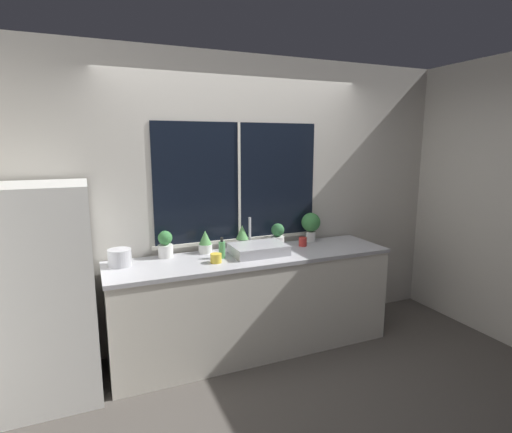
{
  "coord_description": "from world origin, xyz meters",
  "views": [
    {
      "loc": [
        -1.33,
        -2.88,
        1.9
      ],
      "look_at": [
        0.03,
        0.31,
        1.25
      ],
      "focal_mm": 28.0,
      "sensor_mm": 36.0,
      "label": 1
    }
  ],
  "objects_px": {
    "potted_plant_center": "(242,236)",
    "soap_bottle": "(222,249)",
    "sink": "(258,249)",
    "potted_plant_left": "(205,242)",
    "potted_plant_far_right": "(311,224)",
    "mug_red": "(303,242)",
    "kettle": "(120,257)",
    "mug_yellow": "(216,258)",
    "potted_plant_right": "(278,234)",
    "potted_plant_far_left": "(165,244)",
    "refrigerator": "(46,293)"
  },
  "relations": [
    {
      "from": "refrigerator",
      "to": "potted_plant_far_left",
      "type": "height_order",
      "value": "refrigerator"
    },
    {
      "from": "potted_plant_center",
      "to": "soap_bottle",
      "type": "xyz_separation_m",
      "value": [
        -0.27,
        -0.22,
        -0.05
      ]
    },
    {
      "from": "mug_red",
      "to": "kettle",
      "type": "height_order",
      "value": "kettle"
    },
    {
      "from": "refrigerator",
      "to": "potted_plant_far_right",
      "type": "xyz_separation_m",
      "value": [
        2.4,
        0.27,
        0.28
      ]
    },
    {
      "from": "potted_plant_right",
      "to": "potted_plant_far_right",
      "type": "xyz_separation_m",
      "value": [
        0.37,
        -0.0,
        0.07
      ]
    },
    {
      "from": "refrigerator",
      "to": "potted_plant_left",
      "type": "height_order",
      "value": "refrigerator"
    },
    {
      "from": "refrigerator",
      "to": "potted_plant_far_right",
      "type": "bearing_deg",
      "value": 6.42
    },
    {
      "from": "mug_red",
      "to": "potted_plant_far_left",
      "type": "bearing_deg",
      "value": 174.0
    },
    {
      "from": "potted_plant_far_left",
      "to": "potted_plant_right",
      "type": "bearing_deg",
      "value": 0.0
    },
    {
      "from": "potted_plant_left",
      "to": "mug_yellow",
      "type": "distance_m",
      "value": 0.34
    },
    {
      "from": "potted_plant_left",
      "to": "potted_plant_far_left",
      "type": "bearing_deg",
      "value": 180.0
    },
    {
      "from": "sink",
      "to": "potted_plant_right",
      "type": "distance_m",
      "value": 0.38
    },
    {
      "from": "potted_plant_far_right",
      "to": "mug_yellow",
      "type": "bearing_deg",
      "value": -163.49
    },
    {
      "from": "mug_yellow",
      "to": "kettle",
      "type": "bearing_deg",
      "value": 163.62
    },
    {
      "from": "soap_bottle",
      "to": "mug_yellow",
      "type": "bearing_deg",
      "value": -128.81
    },
    {
      "from": "kettle",
      "to": "potted_plant_left",
      "type": "bearing_deg",
      "value": 8.22
    },
    {
      "from": "potted_plant_center",
      "to": "mug_red",
      "type": "height_order",
      "value": "potted_plant_center"
    },
    {
      "from": "mug_red",
      "to": "mug_yellow",
      "type": "relative_size",
      "value": 0.91
    },
    {
      "from": "potted_plant_right",
      "to": "mug_red",
      "type": "relative_size",
      "value": 2.5
    },
    {
      "from": "sink",
      "to": "potted_plant_far_left",
      "type": "height_order",
      "value": "sink"
    },
    {
      "from": "potted_plant_left",
      "to": "potted_plant_far_right",
      "type": "bearing_deg",
      "value": -0.0
    },
    {
      "from": "potted_plant_left",
      "to": "mug_red",
      "type": "distance_m",
      "value": 0.95
    },
    {
      "from": "potted_plant_right",
      "to": "mug_red",
      "type": "bearing_deg",
      "value": -33.66
    },
    {
      "from": "refrigerator",
      "to": "potted_plant_left",
      "type": "xyz_separation_m",
      "value": [
        1.29,
        0.27,
        0.2
      ]
    },
    {
      "from": "potted_plant_center",
      "to": "potted_plant_right",
      "type": "xyz_separation_m",
      "value": [
        0.37,
        0.0,
        -0.02
      ]
    },
    {
      "from": "refrigerator",
      "to": "potted_plant_far_right",
      "type": "distance_m",
      "value": 2.43
    },
    {
      "from": "potted_plant_far_left",
      "to": "soap_bottle",
      "type": "bearing_deg",
      "value": -25.94
    },
    {
      "from": "potted_plant_left",
      "to": "potted_plant_far_right",
      "type": "relative_size",
      "value": 0.71
    },
    {
      "from": "potted_plant_far_right",
      "to": "mug_red",
      "type": "distance_m",
      "value": 0.26
    },
    {
      "from": "potted_plant_far_right",
      "to": "mug_yellow",
      "type": "height_order",
      "value": "potted_plant_far_right"
    },
    {
      "from": "mug_red",
      "to": "mug_yellow",
      "type": "height_order",
      "value": "mug_red"
    },
    {
      "from": "soap_bottle",
      "to": "kettle",
      "type": "distance_m",
      "value": 0.85
    },
    {
      "from": "potted_plant_far_left",
      "to": "potted_plant_right",
      "type": "height_order",
      "value": "potted_plant_far_left"
    },
    {
      "from": "soap_bottle",
      "to": "mug_red",
      "type": "relative_size",
      "value": 2.17
    },
    {
      "from": "potted_plant_center",
      "to": "mug_red",
      "type": "xyz_separation_m",
      "value": [
        0.58,
        -0.14,
        -0.08
      ]
    },
    {
      "from": "potted_plant_far_left",
      "to": "kettle",
      "type": "height_order",
      "value": "potted_plant_far_left"
    },
    {
      "from": "potted_plant_center",
      "to": "soap_bottle",
      "type": "distance_m",
      "value": 0.35
    },
    {
      "from": "sink",
      "to": "potted_plant_center",
      "type": "height_order",
      "value": "sink"
    },
    {
      "from": "potted_plant_left",
      "to": "potted_plant_center",
      "type": "xyz_separation_m",
      "value": [
        0.36,
        -0.0,
        0.02
      ]
    },
    {
      "from": "kettle",
      "to": "sink",
      "type": "bearing_deg",
      "value": -5.62
    },
    {
      "from": "potted_plant_center",
      "to": "mug_yellow",
      "type": "distance_m",
      "value": 0.5
    },
    {
      "from": "refrigerator",
      "to": "potted_plant_center",
      "type": "height_order",
      "value": "refrigerator"
    },
    {
      "from": "refrigerator",
      "to": "mug_red",
      "type": "bearing_deg",
      "value": 3.42
    },
    {
      "from": "potted_plant_center",
      "to": "sink",
      "type": "bearing_deg",
      "value": -73.19
    },
    {
      "from": "sink",
      "to": "potted_plant_far_left",
      "type": "distance_m",
      "value": 0.82
    },
    {
      "from": "potted_plant_right",
      "to": "mug_yellow",
      "type": "distance_m",
      "value": 0.81
    },
    {
      "from": "potted_plant_far_right",
      "to": "refrigerator",
      "type": "bearing_deg",
      "value": -173.58
    },
    {
      "from": "sink",
      "to": "mug_yellow",
      "type": "relative_size",
      "value": 5.13
    },
    {
      "from": "potted_plant_left",
      "to": "mug_yellow",
      "type": "height_order",
      "value": "potted_plant_left"
    },
    {
      "from": "potted_plant_left",
      "to": "potted_plant_center",
      "type": "distance_m",
      "value": 0.36
    }
  ]
}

